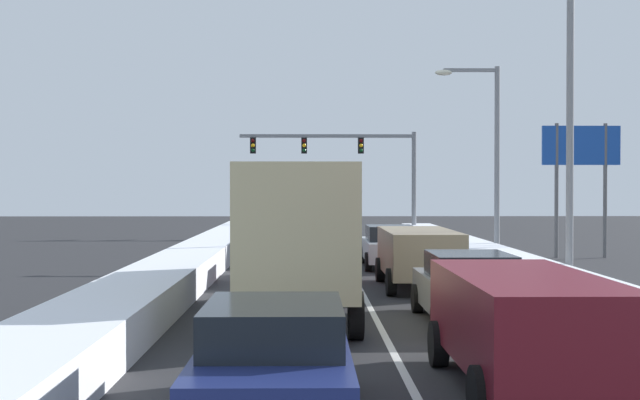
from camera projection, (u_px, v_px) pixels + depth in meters
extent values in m
plane|color=#28282B|center=(363.00, 295.00, 22.75)|extent=(120.91, 120.91, 0.00)
cube|color=silver|center=(354.00, 276.00, 27.40)|extent=(0.14, 51.15, 0.01)
cube|color=white|center=(516.00, 267.00, 27.47)|extent=(1.77, 51.15, 0.61)
cube|color=white|center=(190.00, 264.00, 27.31)|extent=(1.90, 51.15, 0.83)
cube|color=maroon|center=(524.00, 318.00, 11.96)|extent=(1.95, 4.90, 1.25)
cube|color=black|center=(579.00, 327.00, 9.55)|extent=(1.56, 0.06, 0.55)
cube|color=red|center=(510.00, 360.00, 9.55)|extent=(0.20, 0.08, 0.28)
cylinder|color=black|center=(438.00, 344.00, 13.66)|extent=(0.25, 0.74, 0.74)
cylinder|color=black|center=(556.00, 343.00, 13.69)|extent=(0.25, 0.74, 0.74)
cylinder|color=black|center=(482.00, 396.00, 10.26)|extent=(0.25, 0.74, 0.74)
cylinder|color=black|center=(638.00, 395.00, 10.29)|extent=(0.25, 0.74, 0.74)
cube|color=slate|center=(468.00, 294.00, 17.94)|extent=(1.82, 4.50, 0.70)
cube|color=black|center=(470.00, 266.00, 17.78)|extent=(1.64, 2.20, 0.55)
cube|color=red|center=(454.00, 303.00, 15.73)|extent=(0.24, 0.08, 0.14)
cube|color=red|center=(528.00, 302.00, 15.75)|extent=(0.24, 0.08, 0.14)
cylinder|color=black|center=(417.00, 298.00, 19.48)|extent=(0.22, 0.66, 0.66)
cylinder|color=black|center=(494.00, 298.00, 19.51)|extent=(0.22, 0.66, 0.66)
cylinder|color=black|center=(438.00, 320.00, 16.38)|extent=(0.22, 0.66, 0.66)
cylinder|color=black|center=(529.00, 319.00, 16.41)|extent=(0.22, 0.66, 0.66)
cube|color=#937F60|center=(419.00, 252.00, 24.17)|extent=(1.95, 4.90, 1.25)
cube|color=black|center=(431.00, 248.00, 21.76)|extent=(1.56, 0.06, 0.55)
cube|color=red|center=(401.00, 263.00, 21.76)|extent=(0.20, 0.08, 0.28)
cube|color=red|center=(461.00, 263.00, 21.79)|extent=(0.20, 0.08, 0.28)
cylinder|color=black|center=(380.00, 270.00, 25.87)|extent=(0.25, 0.74, 0.74)
cylinder|color=black|center=(442.00, 269.00, 25.90)|extent=(0.25, 0.74, 0.74)
cylinder|color=black|center=(391.00, 282.00, 22.47)|extent=(0.25, 0.74, 0.74)
cylinder|color=black|center=(463.00, 282.00, 22.50)|extent=(0.25, 0.74, 0.74)
cube|color=#B7BABF|center=(390.00, 250.00, 30.53)|extent=(1.82, 4.50, 0.70)
cube|color=black|center=(390.00, 233.00, 30.37)|extent=(1.64, 2.20, 0.55)
cube|color=red|center=(376.00, 251.00, 28.32)|extent=(0.24, 0.08, 0.14)
cube|color=red|center=(417.00, 251.00, 28.34)|extent=(0.24, 0.08, 0.14)
cylinder|color=black|center=(362.00, 255.00, 32.07)|extent=(0.22, 0.66, 0.66)
cylinder|color=black|center=(409.00, 255.00, 32.10)|extent=(0.22, 0.66, 0.66)
cylinder|color=black|center=(368.00, 262.00, 28.97)|extent=(0.22, 0.66, 0.66)
cylinder|color=black|center=(420.00, 262.00, 29.00)|extent=(0.22, 0.66, 0.66)
cube|color=navy|center=(274.00, 373.00, 10.33)|extent=(1.82, 4.50, 0.70)
cube|color=black|center=(274.00, 326.00, 10.17)|extent=(1.64, 2.20, 0.55)
cylinder|color=black|center=(215.00, 370.00, 11.87)|extent=(0.22, 0.66, 0.66)
cylinder|color=black|center=(342.00, 370.00, 11.90)|extent=(0.22, 0.66, 0.66)
cube|color=black|center=(299.00, 241.00, 21.13)|extent=(2.35, 2.20, 2.00)
cube|color=#D1C18C|center=(298.00, 228.00, 17.52)|extent=(2.35, 5.00, 2.60)
cylinder|color=black|center=(255.00, 283.00, 21.43)|extent=(0.28, 0.92, 0.92)
cylinder|color=black|center=(344.00, 283.00, 21.47)|extent=(0.28, 0.92, 0.92)
cylinder|color=black|center=(238.00, 316.00, 16.03)|extent=(0.28, 0.92, 0.92)
cylinder|color=black|center=(356.00, 315.00, 16.07)|extent=(0.28, 0.92, 0.92)
cube|color=maroon|center=(304.00, 260.00, 26.27)|extent=(1.82, 4.50, 0.70)
cube|color=black|center=(304.00, 241.00, 26.11)|extent=(1.64, 2.20, 0.55)
cube|color=red|center=(279.00, 262.00, 24.06)|extent=(0.24, 0.08, 0.14)
cube|color=red|center=(328.00, 262.00, 24.08)|extent=(0.24, 0.08, 0.14)
cylinder|color=black|center=(277.00, 265.00, 27.81)|extent=(0.22, 0.66, 0.66)
cylinder|color=black|center=(331.00, 265.00, 27.84)|extent=(0.22, 0.66, 0.66)
cylinder|color=black|center=(273.00, 275.00, 24.71)|extent=(0.22, 0.66, 0.66)
cylinder|color=black|center=(334.00, 275.00, 24.74)|extent=(0.22, 0.66, 0.66)
cube|color=#38383D|center=(299.00, 234.00, 33.12)|extent=(1.95, 4.90, 1.25)
cube|color=black|center=(299.00, 230.00, 30.71)|extent=(1.56, 0.06, 0.55)
cube|color=red|center=(277.00, 241.00, 30.71)|extent=(0.20, 0.08, 0.28)
cube|color=red|center=(320.00, 241.00, 30.73)|extent=(0.20, 0.08, 0.28)
cylinder|color=black|center=(276.00, 248.00, 34.82)|extent=(0.25, 0.74, 0.74)
cylinder|color=black|center=(323.00, 248.00, 34.84)|extent=(0.25, 0.74, 0.74)
cylinder|color=black|center=(273.00, 255.00, 31.42)|extent=(0.25, 0.74, 0.74)
cylinder|color=black|center=(324.00, 255.00, 31.45)|extent=(0.25, 0.74, 0.74)
cylinder|color=slate|center=(414.00, 184.00, 50.67)|extent=(0.28, 0.28, 6.20)
cube|color=slate|center=(327.00, 136.00, 50.55)|extent=(10.46, 0.20, 0.20)
cube|color=black|center=(361.00, 146.00, 50.59)|extent=(0.34, 0.34, 0.95)
sphere|color=#4C0A0A|center=(361.00, 141.00, 50.39)|extent=(0.22, 0.22, 0.22)
sphere|color=#F2AD14|center=(361.00, 145.00, 50.40)|extent=(0.22, 0.22, 0.22)
sphere|color=#0C3819|center=(361.00, 150.00, 50.40)|extent=(0.22, 0.22, 0.22)
cube|color=black|center=(304.00, 146.00, 50.54)|extent=(0.34, 0.34, 0.95)
sphere|color=#4C0A0A|center=(304.00, 141.00, 50.34)|extent=(0.22, 0.22, 0.22)
sphere|color=#F2AD14|center=(304.00, 145.00, 50.35)|extent=(0.22, 0.22, 0.22)
sphere|color=#0C3819|center=(304.00, 150.00, 50.35)|extent=(0.22, 0.22, 0.22)
cube|color=black|center=(253.00, 146.00, 50.49)|extent=(0.34, 0.34, 0.95)
sphere|color=#4C0A0A|center=(253.00, 141.00, 50.30)|extent=(0.22, 0.22, 0.22)
sphere|color=#F2AD14|center=(253.00, 145.00, 50.30)|extent=(0.22, 0.22, 0.22)
sphere|color=#0C3819|center=(253.00, 150.00, 50.31)|extent=(0.22, 0.22, 0.22)
cylinder|color=gray|center=(570.00, 128.00, 25.10)|extent=(0.22, 0.22, 9.32)
cylinder|color=gray|center=(497.00, 162.00, 34.41)|extent=(0.22, 0.22, 7.80)
cube|color=gray|center=(470.00, 70.00, 34.33)|extent=(2.20, 0.14, 0.14)
ellipsoid|color=#EAE5C6|center=(444.00, 73.00, 34.31)|extent=(0.70, 0.36, 0.24)
cylinder|color=#59595B|center=(556.00, 191.00, 34.49)|extent=(0.16, 0.16, 5.50)
cylinder|color=#59595B|center=(605.00, 191.00, 34.52)|extent=(0.16, 0.16, 5.50)
cube|color=#1947A5|center=(581.00, 145.00, 34.47)|extent=(3.20, 0.12, 1.60)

